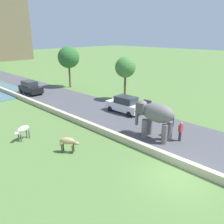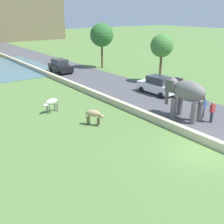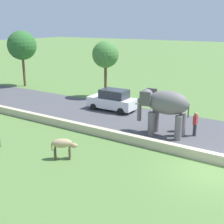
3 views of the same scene
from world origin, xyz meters
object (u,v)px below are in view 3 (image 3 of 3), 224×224
(car_white, at_px, (113,100))
(cow_tan, at_px, (63,144))
(elephant, at_px, (164,105))
(person_beside_elephant, at_px, (182,120))
(person_trailing, at_px, (195,124))

(car_white, height_order, cow_tan, car_white)
(elephant, bearing_deg, person_beside_elephant, -29.13)
(elephant, height_order, cow_tan, elephant)
(elephant, height_order, person_trailing, elephant)
(person_trailing, bearing_deg, cow_tan, 146.21)
(elephant, distance_m, person_beside_elephant, 1.93)
(car_white, bearing_deg, cow_tan, -162.54)
(person_beside_elephant, xyz_separation_m, car_white, (1.83, 6.68, 0.03))
(person_trailing, bearing_deg, elephant, 118.78)
(person_beside_elephant, bearing_deg, cow_tan, 153.42)
(elephant, height_order, person_beside_elephant, elephant)
(elephant, relative_size, person_trailing, 2.17)
(elephant, xyz_separation_m, car_white, (3.17, 5.93, -1.14))
(car_white, bearing_deg, person_trailing, -106.02)
(person_trailing, height_order, cow_tan, person_trailing)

